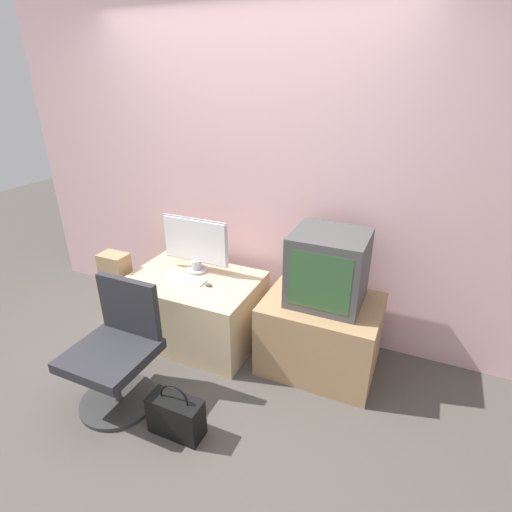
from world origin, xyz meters
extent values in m
plane|color=#4C4742|center=(0.00, 0.00, 0.00)|extent=(12.00, 12.00, 0.00)
cube|color=beige|center=(0.00, 1.32, 1.30)|extent=(4.40, 0.05, 2.60)
cube|color=#CCB289|center=(-0.27, 0.83, 0.28)|extent=(1.03, 0.72, 0.55)
cube|color=#A37F56|center=(0.77, 0.90, 0.28)|extent=(0.82, 0.63, 0.56)
cylinder|color=#B2B2B7|center=(-0.31, 0.95, 0.56)|extent=(0.17, 0.17, 0.02)
cylinder|color=#B2B2B7|center=(-0.31, 0.95, 0.61)|extent=(0.09, 0.09, 0.08)
cube|color=#B2B2B7|center=(-0.31, 0.96, 0.83)|extent=(0.58, 0.01, 0.37)
cube|color=silver|center=(-0.31, 0.95, 0.83)|extent=(0.55, 0.02, 0.35)
cube|color=white|center=(-0.32, 0.78, 0.56)|extent=(0.36, 0.11, 0.01)
ellipsoid|color=#4C4C51|center=(-0.09, 0.77, 0.57)|extent=(0.06, 0.03, 0.03)
cube|color=#474747|center=(0.79, 0.92, 0.82)|extent=(0.50, 0.46, 0.51)
cube|color=#335B33|center=(0.79, 0.70, 0.82)|extent=(0.41, 0.01, 0.40)
cylinder|color=#333333|center=(-0.35, -0.04, 0.01)|extent=(0.51, 0.51, 0.03)
cylinder|color=#4C4C51|center=(-0.35, -0.04, 0.20)|extent=(0.05, 0.05, 0.34)
cube|color=#28282D|center=(-0.35, -0.04, 0.40)|extent=(0.51, 0.51, 0.07)
cube|color=#28282D|center=(-0.35, 0.19, 0.64)|extent=(0.45, 0.05, 0.40)
cube|color=beige|center=(-0.96, 0.72, 0.16)|extent=(0.29, 0.17, 0.32)
cube|color=#A3845B|center=(-0.96, 0.72, 0.50)|extent=(0.23, 0.16, 0.36)
cube|color=black|center=(0.15, -0.08, 0.13)|extent=(0.34, 0.15, 0.26)
torus|color=black|center=(0.15, -0.08, 0.28)|extent=(0.20, 0.01, 0.20)
cube|color=maroon|center=(-0.85, 0.53, 0.01)|extent=(0.20, 0.11, 0.02)
camera|label=1|loc=(1.33, -1.52, 2.05)|focal=28.00mm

